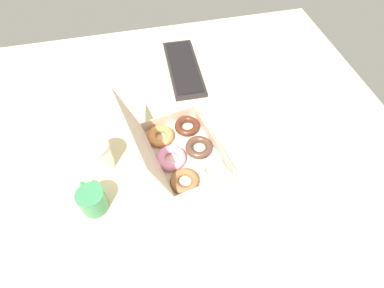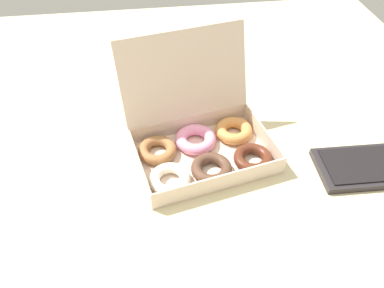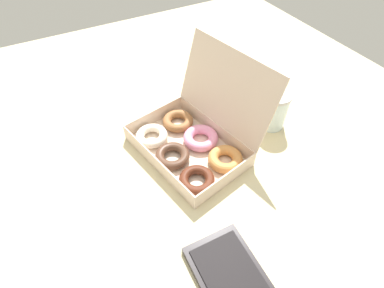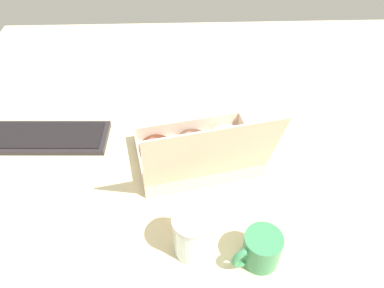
% 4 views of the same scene
% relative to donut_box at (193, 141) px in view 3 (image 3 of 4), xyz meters
% --- Properties ---
extents(ground_plane, '(1.80, 1.80, 0.02)m').
position_rel_donut_box_xyz_m(ground_plane, '(-0.05, 0.01, -0.04)').
color(ground_plane, beige).
extents(donut_box, '(0.39, 0.36, 0.27)m').
position_rel_donut_box_xyz_m(donut_box, '(0.00, 0.00, 0.00)').
color(donut_box, beige).
rests_on(donut_box, ground_plane).
extents(coffee_mug, '(0.12, 0.09, 0.09)m').
position_rel_donut_box_xyz_m(coffee_mug, '(-0.13, 0.31, 0.01)').
color(coffee_mug, '#378152').
rests_on(coffee_mug, ground_plane).
extents(glass_jar, '(0.09, 0.09, 0.12)m').
position_rel_donut_box_xyz_m(glass_jar, '(0.03, 0.28, 0.03)').
color(glass_jar, silver).
rests_on(glass_jar, ground_plane).
extents(paper_napkin, '(0.17, 0.16, 0.00)m').
position_rel_donut_box_xyz_m(paper_napkin, '(0.20, -0.26, -0.03)').
color(paper_napkin, white).
rests_on(paper_napkin, ground_plane).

